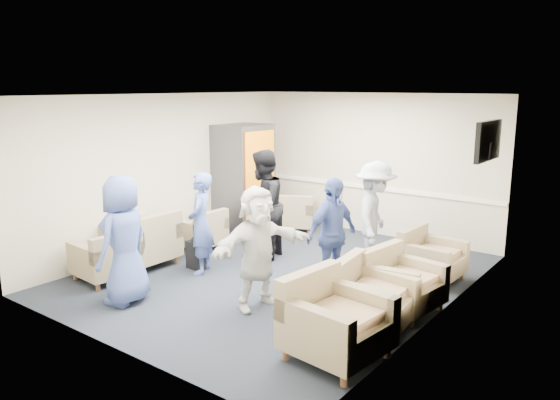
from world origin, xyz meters
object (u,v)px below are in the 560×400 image
Objects in this scene: armchair_right_near at (332,323)px; vending_machine at (243,179)px; armchair_right_midfar at (399,284)px; person_front_left at (124,240)px; person_mid_right at (332,235)px; armchair_left_far at (201,232)px; armchair_right_midnear at (369,298)px; armchair_left_near at (107,259)px; person_back_right at (375,217)px; person_back_left at (263,205)px; armchair_right_far at (429,258)px; person_front_right at (258,248)px; armchair_left_mid at (145,243)px; person_mid_left at (201,223)px; armchair_corner at (294,214)px.

armchair_right_near is 5.31m from vending_machine.
armchair_right_midfar is 3.62m from person_front_left.
armchair_right_midfar is at bearing -83.22° from person_mid_right.
armchair_left_far is 3.98m from armchair_right_midnear.
armchair_left_near is 4.07m from person_back_right.
person_mid_right is (1.63, -0.50, -0.11)m from person_back_left.
armchair_right_far is at bearing -26.74° from person_mid_right.
person_front_right reaches higher than armchair_left_far.
vending_machine is 3.86m from person_front_left.
person_front_left is 1.07× the size of person_mid_right.
person_back_left is at bearing 137.20° from armchair_left_mid.
person_mid_left reaches higher than armchair_left_mid.
vending_machine is at bearing 175.83° from person_mid_left.
person_front_right is at bearing 152.15° from armchair_right_far.
person_front_left reaches higher than armchair_left_far.
armchair_right_midnear is 0.88× the size of armchair_corner.
armchair_right_near is 0.65× the size of person_front_right.
vending_machine is 3.20m from person_back_right.
armchair_right_midfar is 0.55× the size of person_back_right.
vending_machine reaches higher than person_front_right.
armchair_left_mid reaches higher than armchair_corner.
person_back_right is (3.14, -0.55, -0.20)m from vending_machine.
vending_machine reaches higher than person_mid_right.
person_back_left is at bearing 160.13° from person_front_left.
armchair_right_midfar is 1.31m from armchair_right_far.
armchair_right_near reaches higher than armchair_right_midfar.
vending_machine is 1.35× the size of person_mid_left.
armchair_left_mid is at bearing -2.58° from armchair_left_far.
armchair_right_midfar is 0.45× the size of vending_machine.
person_mid_left is 1.63m from person_front_right.
armchair_corner is (-3.36, 3.97, -0.06)m from armchair_right_near.
person_front_right is (1.88, -3.41, 0.49)m from armchair_corner.
armchair_left_near is 0.56× the size of person_mid_left.
person_front_right is at bearing 61.15° from armchair_left_far.
armchair_left_mid is 1.23× the size of armchair_left_far.
person_front_left is (-3.00, -1.96, 0.52)m from armchair_right_midfar.
armchair_left_near is at bearing 1.56° from armchair_left_far.
armchair_left_far is 0.36× the size of vending_machine.
person_back_right reaches higher than person_front_right.
person_mid_right reaches higher than armchair_left_mid.
armchair_right_far is 0.46× the size of person_back_left.
armchair_right_far is 4.38m from person_front_left.
vending_machine is (-0.13, 2.56, 0.68)m from armchair_left_mid.
person_mid_left is at bearing -34.38° from person_back_left.
person_front_right is at bearing 20.02° from person_back_left.
armchair_right_far reaches higher than armchair_left_far.
vending_machine reaches higher than person_front_left.
armchair_right_far is at bearing -15.36° from person_front_right.
armchair_right_midnear is 1.31m from person_mid_right.
armchair_right_midfar is 0.87× the size of armchair_corner.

